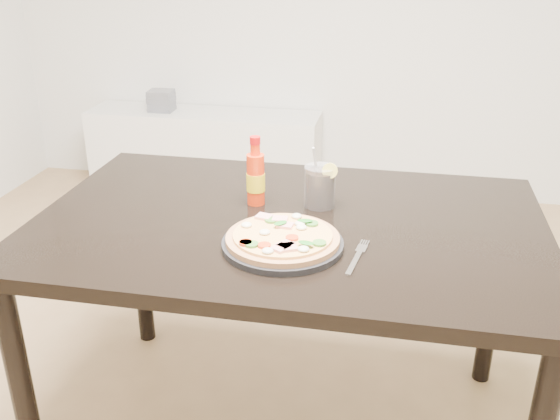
% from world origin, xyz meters
% --- Properties ---
extents(dining_table, '(1.40, 0.90, 0.75)m').
position_xyz_m(dining_table, '(0.08, 0.12, 0.67)').
color(dining_table, black).
rests_on(dining_table, ground).
extents(plate, '(0.31, 0.31, 0.02)m').
position_xyz_m(plate, '(0.10, -0.04, 0.76)').
color(plate, black).
rests_on(plate, dining_table).
extents(pizza, '(0.29, 0.29, 0.03)m').
position_xyz_m(pizza, '(0.10, -0.04, 0.78)').
color(pizza, tan).
rests_on(pizza, plate).
extents(hot_sauce_bottle, '(0.06, 0.06, 0.20)m').
position_xyz_m(hot_sauce_bottle, '(-0.03, 0.22, 0.83)').
color(hot_sauce_bottle, red).
rests_on(hot_sauce_bottle, dining_table).
extents(cola_cup, '(0.10, 0.09, 0.18)m').
position_xyz_m(cola_cup, '(0.15, 0.24, 0.81)').
color(cola_cup, black).
rests_on(cola_cup, dining_table).
extents(fork, '(0.05, 0.19, 0.00)m').
position_xyz_m(fork, '(0.29, -0.06, 0.75)').
color(fork, silver).
rests_on(fork, dining_table).
extents(media_console, '(1.40, 0.34, 0.50)m').
position_xyz_m(media_console, '(-0.80, 2.07, 0.25)').
color(media_console, white).
rests_on(media_console, ground).
extents(cd_stack, '(0.14, 0.12, 0.13)m').
position_xyz_m(cd_stack, '(-1.05, 2.05, 0.56)').
color(cd_stack, slate).
rests_on(cd_stack, media_console).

